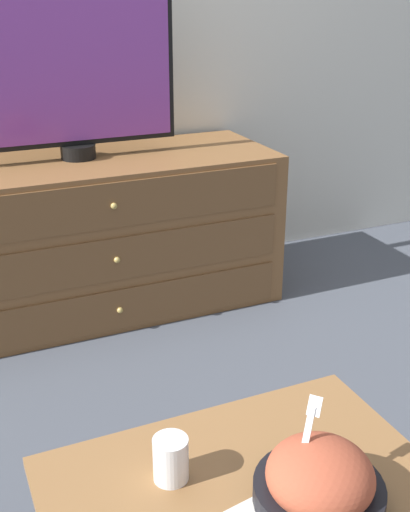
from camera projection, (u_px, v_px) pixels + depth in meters
The scene contains 5 objects.
ground_plane at pixel (71, 278), 2.99m from camera, with size 12.00×12.00×0.00m, color #474C56.
dresser at pixel (97, 235), 2.63m from camera, with size 1.46×0.58×0.64m.
tv at pixel (72, 74), 2.40m from camera, with size 0.80×0.14×0.62m.
takeout_bowl at pixel (319, 481), 1.13m from camera, with size 0.23×0.23×0.19m.
drink_cup at pixel (171, 461), 1.19m from camera, with size 0.07×0.07×0.09m.
Camera 1 is at (-0.52, -2.74, 1.26)m, focal length 45.00 mm.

